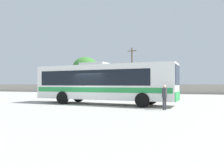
{
  "coord_description": "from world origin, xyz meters",
  "views": [
    {
      "loc": [
        7.69,
        -15.61,
        1.64
      ],
      "look_at": [
        0.23,
        4.81,
        1.67
      ],
      "focal_mm": 35.43,
      "sensor_mm": 36.0,
      "label": 1
    }
  ],
  "objects_px": {
    "roadside_tree_left": "(85,68)",
    "coach_bus_white_green": "(102,82)",
    "parked_car_leftmost_black": "(83,89)",
    "utility_pole_near": "(132,69)",
    "attendant_by_bus_door": "(164,96)",
    "parked_car_second_red": "(112,89)",
    "roadside_tree_midleft": "(149,72)",
    "parked_car_third_white": "(148,89)"
  },
  "relations": [
    {
      "from": "parked_car_third_white",
      "to": "roadside_tree_left",
      "type": "height_order",
      "value": "roadside_tree_left"
    },
    {
      "from": "parked_car_third_white",
      "to": "attendant_by_bus_door",
      "type": "bearing_deg",
      "value": -76.59
    },
    {
      "from": "coach_bus_white_green",
      "to": "attendant_by_bus_door",
      "type": "height_order",
      "value": "coach_bus_white_green"
    },
    {
      "from": "utility_pole_near",
      "to": "roadside_tree_left",
      "type": "height_order",
      "value": "utility_pole_near"
    },
    {
      "from": "attendant_by_bus_door",
      "to": "parked_car_leftmost_black",
      "type": "relative_size",
      "value": 0.38
    },
    {
      "from": "utility_pole_near",
      "to": "roadside_tree_left",
      "type": "xyz_separation_m",
      "value": [
        -9.89,
        -0.59,
        0.48
      ]
    },
    {
      "from": "attendant_by_bus_door",
      "to": "roadside_tree_left",
      "type": "height_order",
      "value": "roadside_tree_left"
    },
    {
      "from": "parked_car_leftmost_black",
      "to": "roadside_tree_left",
      "type": "distance_m",
      "value": 7.23
    },
    {
      "from": "parked_car_third_white",
      "to": "roadside_tree_left",
      "type": "relative_size",
      "value": 0.56
    },
    {
      "from": "roadside_tree_midleft",
      "to": "coach_bus_white_green",
      "type": "bearing_deg",
      "value": -87.22
    },
    {
      "from": "roadside_tree_left",
      "to": "coach_bus_white_green",
      "type": "bearing_deg",
      "value": -60.24
    },
    {
      "from": "coach_bus_white_green",
      "to": "parked_car_leftmost_black",
      "type": "height_order",
      "value": "coach_bus_white_green"
    },
    {
      "from": "attendant_by_bus_door",
      "to": "utility_pole_near",
      "type": "height_order",
      "value": "utility_pole_near"
    },
    {
      "from": "attendant_by_bus_door",
      "to": "parked_car_third_white",
      "type": "xyz_separation_m",
      "value": [
        -5.09,
        21.37,
        -0.12
      ]
    },
    {
      "from": "attendant_by_bus_door",
      "to": "utility_pole_near",
      "type": "bearing_deg",
      "value": 108.98
    },
    {
      "from": "coach_bus_white_green",
      "to": "parked_car_third_white",
      "type": "distance_m",
      "value": 19.0
    },
    {
      "from": "parked_car_leftmost_black",
      "to": "roadside_tree_left",
      "type": "height_order",
      "value": "roadside_tree_left"
    },
    {
      "from": "coach_bus_white_green",
      "to": "parked_car_leftmost_black",
      "type": "distance_m",
      "value": 22.69
    },
    {
      "from": "attendant_by_bus_door",
      "to": "roadside_tree_midleft",
      "type": "relative_size",
      "value": 0.29
    },
    {
      "from": "roadside_tree_left",
      "to": "parked_car_third_white",
      "type": "bearing_deg",
      "value": -21.76
    },
    {
      "from": "parked_car_second_red",
      "to": "roadside_tree_left",
      "type": "xyz_separation_m",
      "value": [
        -7.94,
        5.56,
        4.31
      ]
    },
    {
      "from": "parked_car_second_red",
      "to": "roadside_tree_midleft",
      "type": "xyz_separation_m",
      "value": [
        4.8,
        9.14,
        3.33
      ]
    },
    {
      "from": "attendant_by_bus_door",
      "to": "utility_pole_near",
      "type": "distance_m",
      "value": 29.49
    },
    {
      "from": "parked_car_third_white",
      "to": "parked_car_leftmost_black",
      "type": "bearing_deg",
      "value": 178.6
    },
    {
      "from": "parked_car_second_red",
      "to": "attendant_by_bus_door",
      "type": "bearing_deg",
      "value": -61.94
    },
    {
      "from": "coach_bus_white_green",
      "to": "utility_pole_near",
      "type": "xyz_separation_m",
      "value": [
        -4.22,
        25.26,
        2.75
      ]
    },
    {
      "from": "attendant_by_bus_door",
      "to": "parked_car_third_white",
      "type": "distance_m",
      "value": 21.97
    },
    {
      "from": "coach_bus_white_green",
      "to": "attendant_by_bus_door",
      "type": "distance_m",
      "value": 5.89
    },
    {
      "from": "roadside_tree_midleft",
      "to": "utility_pole_near",
      "type": "bearing_deg",
      "value": -133.54
    },
    {
      "from": "utility_pole_near",
      "to": "parked_car_third_white",
      "type": "bearing_deg",
      "value": -54.94
    },
    {
      "from": "attendant_by_bus_door",
      "to": "parked_car_leftmost_black",
      "type": "xyz_separation_m",
      "value": [
        -17.24,
        21.67,
        -0.11
      ]
    },
    {
      "from": "parked_car_third_white",
      "to": "utility_pole_near",
      "type": "relative_size",
      "value": 0.47
    },
    {
      "from": "coach_bus_white_green",
      "to": "utility_pole_near",
      "type": "height_order",
      "value": "utility_pole_near"
    },
    {
      "from": "roadside_tree_midleft",
      "to": "parked_car_third_white",
      "type": "bearing_deg",
      "value": -80.38
    },
    {
      "from": "coach_bus_white_green",
      "to": "parked_car_second_red",
      "type": "distance_m",
      "value": 20.12
    },
    {
      "from": "parked_car_second_red",
      "to": "utility_pole_near",
      "type": "relative_size",
      "value": 0.52
    },
    {
      "from": "parked_car_second_red",
      "to": "parked_car_third_white",
      "type": "height_order",
      "value": "parked_car_third_white"
    },
    {
      "from": "utility_pole_near",
      "to": "parked_car_leftmost_black",
      "type": "bearing_deg",
      "value": -142.16
    },
    {
      "from": "utility_pole_near",
      "to": "roadside_tree_midleft",
      "type": "bearing_deg",
      "value": 46.46
    },
    {
      "from": "parked_car_leftmost_black",
      "to": "roadside_tree_midleft",
      "type": "bearing_deg",
      "value": 40.4
    },
    {
      "from": "coach_bus_white_green",
      "to": "utility_pole_near",
      "type": "distance_m",
      "value": 25.76
    },
    {
      "from": "parked_car_second_red",
      "to": "roadside_tree_left",
      "type": "bearing_deg",
      "value": 144.97
    }
  ]
}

